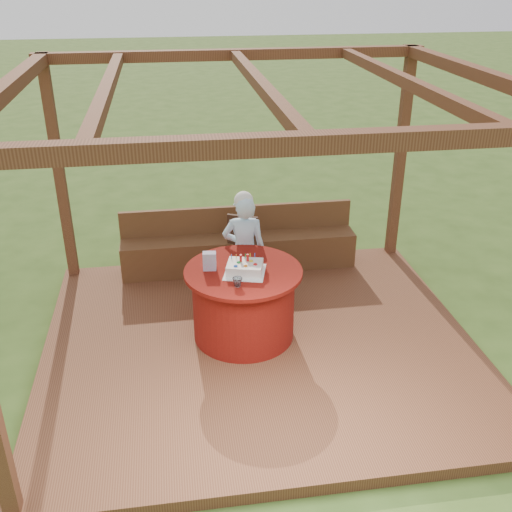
{
  "coord_description": "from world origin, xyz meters",
  "views": [
    {
      "loc": [
        -0.83,
        -5.24,
        3.74
      ],
      "look_at": [
        0.0,
        0.25,
        1.0
      ],
      "focal_mm": 42.0,
      "sensor_mm": 36.0,
      "label": 1
    }
  ],
  "objects_px": {
    "chair": "(240,248)",
    "drinking_glass": "(237,282)",
    "elderly_woman": "(244,249)",
    "bench": "(239,249)",
    "table": "(244,303)",
    "birthday_cake": "(245,268)",
    "gift_bag": "(210,261)"
  },
  "relations": [
    {
      "from": "gift_bag",
      "to": "drinking_glass",
      "type": "height_order",
      "value": "gift_bag"
    },
    {
      "from": "gift_bag",
      "to": "elderly_woman",
      "type": "bearing_deg",
      "value": 60.75
    },
    {
      "from": "birthday_cake",
      "to": "table",
      "type": "bearing_deg",
      "value": 99.32
    },
    {
      "from": "chair",
      "to": "drinking_glass",
      "type": "height_order",
      "value": "drinking_glass"
    },
    {
      "from": "bench",
      "to": "table",
      "type": "distance_m",
      "value": 1.59
    },
    {
      "from": "bench",
      "to": "gift_bag",
      "type": "relative_size",
      "value": 15.71
    },
    {
      "from": "table",
      "to": "chair",
      "type": "relative_size",
      "value": 1.45
    },
    {
      "from": "bench",
      "to": "drinking_glass",
      "type": "bearing_deg",
      "value": -97.43
    },
    {
      "from": "bench",
      "to": "elderly_woman",
      "type": "xyz_separation_m",
      "value": [
        -0.05,
        -0.91,
        0.43
      ]
    },
    {
      "from": "bench",
      "to": "chair",
      "type": "bearing_deg",
      "value": -94.29
    },
    {
      "from": "chair",
      "to": "drinking_glass",
      "type": "bearing_deg",
      "value": -98.13
    },
    {
      "from": "elderly_woman",
      "to": "gift_bag",
      "type": "xyz_separation_m",
      "value": [
        -0.44,
        -0.61,
        0.19
      ]
    },
    {
      "from": "bench",
      "to": "drinking_glass",
      "type": "height_order",
      "value": "drinking_glass"
    },
    {
      "from": "chair",
      "to": "birthday_cake",
      "type": "height_order",
      "value": "birthday_cake"
    },
    {
      "from": "bench",
      "to": "table",
      "type": "xyz_separation_m",
      "value": [
        -0.15,
        -1.58,
        0.13
      ]
    },
    {
      "from": "birthday_cake",
      "to": "chair",
      "type": "bearing_deg",
      "value": 84.95
    },
    {
      "from": "drinking_glass",
      "to": "birthday_cake",
      "type": "bearing_deg",
      "value": 68.26
    },
    {
      "from": "chair",
      "to": "birthday_cake",
      "type": "relative_size",
      "value": 1.71
    },
    {
      "from": "birthday_cake",
      "to": "bench",
      "type": "bearing_deg",
      "value": 85.11
    },
    {
      "from": "chair",
      "to": "gift_bag",
      "type": "bearing_deg",
      "value": -111.53
    },
    {
      "from": "bench",
      "to": "gift_bag",
      "type": "bearing_deg",
      "value": -107.75
    },
    {
      "from": "bench",
      "to": "table",
      "type": "relative_size",
      "value": 2.46
    },
    {
      "from": "birthday_cake",
      "to": "elderly_woman",
      "type": "bearing_deg",
      "value": 82.97
    },
    {
      "from": "elderly_woman",
      "to": "drinking_glass",
      "type": "distance_m",
      "value": 1.03
    },
    {
      "from": "table",
      "to": "elderly_woman",
      "type": "xyz_separation_m",
      "value": [
        0.1,
        0.67,
        0.3
      ]
    },
    {
      "from": "elderly_woman",
      "to": "gift_bag",
      "type": "height_order",
      "value": "elderly_woman"
    },
    {
      "from": "table",
      "to": "chair",
      "type": "xyz_separation_m",
      "value": [
        0.12,
        1.23,
        0.05
      ]
    },
    {
      "from": "elderly_woman",
      "to": "table",
      "type": "bearing_deg",
      "value": -98.41
    },
    {
      "from": "elderly_woman",
      "to": "birthday_cake",
      "type": "relative_size",
      "value": 2.83
    },
    {
      "from": "elderly_woman",
      "to": "gift_bag",
      "type": "relative_size",
      "value": 7.26
    },
    {
      "from": "gift_bag",
      "to": "drinking_glass",
      "type": "relative_size",
      "value": 1.98
    },
    {
      "from": "table",
      "to": "elderly_woman",
      "type": "relative_size",
      "value": 0.88
    }
  ]
}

